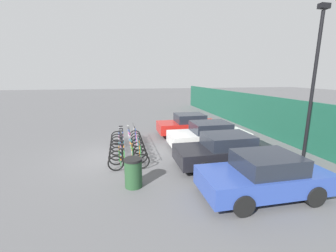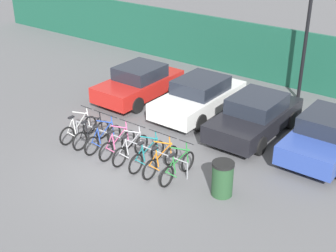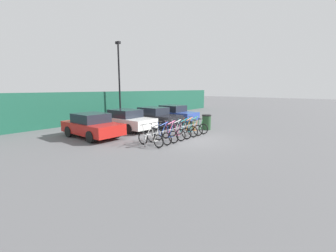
# 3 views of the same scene
# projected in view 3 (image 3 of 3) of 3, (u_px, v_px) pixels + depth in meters

# --- Properties ---
(ground_plane) EXTENTS (120.00, 120.00, 0.00)m
(ground_plane) POSITION_uv_depth(u_px,v_px,m) (188.00, 139.00, 12.71)
(ground_plane) COLOR #59595B
(hoarding_wall) EXTENTS (36.00, 0.16, 2.53)m
(hoarding_wall) POSITION_uv_depth(u_px,v_px,m) (92.00, 107.00, 18.40)
(hoarding_wall) COLOR #19513D
(hoarding_wall) RESTS_ON ground
(bike_rack) EXTENTS (4.75, 0.04, 0.57)m
(bike_rack) POSITION_uv_depth(u_px,v_px,m) (174.00, 130.00, 12.74)
(bike_rack) COLOR gray
(bike_rack) RESTS_ON ground
(bicycle_white) EXTENTS (0.68, 1.71, 1.05)m
(bicycle_white) POSITION_uv_depth(u_px,v_px,m) (150.00, 139.00, 11.06)
(bicycle_white) COLOR black
(bicycle_white) RESTS_ON ground
(bicycle_black) EXTENTS (0.68, 1.71, 1.05)m
(bicycle_black) POSITION_uv_depth(u_px,v_px,m) (159.00, 136.00, 11.53)
(bicycle_black) COLOR black
(bicycle_black) RESTS_ON ground
(bicycle_blue) EXTENTS (0.68, 1.71, 1.05)m
(bicycle_blue) POSITION_uv_depth(u_px,v_px,m) (166.00, 135.00, 11.94)
(bicycle_blue) COLOR black
(bicycle_blue) RESTS_ON ground
(bicycle_pink) EXTENTS (0.68, 1.71, 1.05)m
(bicycle_pink) POSITION_uv_depth(u_px,v_px,m) (173.00, 133.00, 12.44)
(bicycle_pink) COLOR black
(bicycle_pink) RESTS_ON ground
(bicycle_silver) EXTENTS (0.68, 1.71, 1.05)m
(bicycle_silver) POSITION_uv_depth(u_px,v_px,m) (179.00, 131.00, 12.87)
(bicycle_silver) COLOR black
(bicycle_silver) RESTS_ON ground
(bicycle_teal) EXTENTS (0.68, 1.71, 1.05)m
(bicycle_teal) POSITION_uv_depth(u_px,v_px,m) (186.00, 130.00, 13.38)
(bicycle_teal) COLOR black
(bicycle_teal) RESTS_ON ground
(bicycle_orange) EXTENTS (0.68, 1.71, 1.05)m
(bicycle_orange) POSITION_uv_depth(u_px,v_px,m) (191.00, 129.00, 13.79)
(bicycle_orange) COLOR black
(bicycle_orange) RESTS_ON ground
(bicycle_green) EXTENTS (0.68, 1.71, 1.05)m
(bicycle_green) POSITION_uv_depth(u_px,v_px,m) (196.00, 127.00, 14.27)
(bicycle_green) COLOR black
(bicycle_green) RESTS_ON ground
(car_red) EXTENTS (1.91, 3.91, 1.40)m
(car_red) POSITION_uv_depth(u_px,v_px,m) (92.00, 126.00, 13.00)
(car_red) COLOR red
(car_red) RESTS_ON ground
(car_white) EXTENTS (1.91, 4.18, 1.40)m
(car_white) POSITION_uv_depth(u_px,v_px,m) (126.00, 120.00, 15.29)
(car_white) COLOR silver
(car_white) RESTS_ON ground
(car_black) EXTENTS (1.91, 4.15, 1.40)m
(car_black) POSITION_uv_depth(u_px,v_px,m) (154.00, 117.00, 17.04)
(car_black) COLOR black
(car_black) RESTS_ON ground
(car_blue) EXTENTS (1.91, 4.01, 1.40)m
(car_blue) POSITION_uv_depth(u_px,v_px,m) (174.00, 114.00, 19.03)
(car_blue) COLOR #2D479E
(car_blue) RESTS_ON ground
(lamp_post) EXTENTS (0.24, 0.44, 6.63)m
(lamp_post) POSITION_uv_depth(u_px,v_px,m) (119.00, 78.00, 19.00)
(lamp_post) COLOR black
(lamp_post) RESTS_ON ground
(trash_bin) EXTENTS (0.63, 0.63, 1.03)m
(trash_bin) POSITION_uv_depth(u_px,v_px,m) (206.00, 122.00, 15.43)
(trash_bin) COLOR #234728
(trash_bin) RESTS_ON ground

